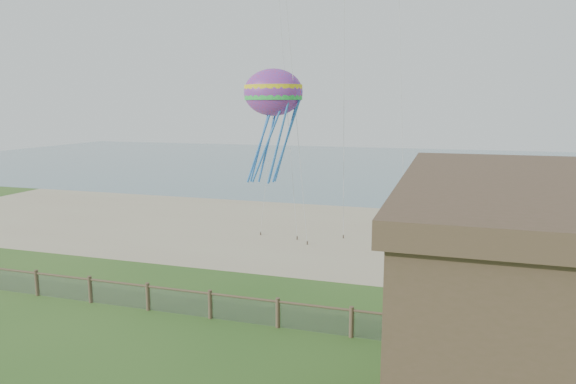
% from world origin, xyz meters
% --- Properties ---
extents(sand_beach, '(72.00, 20.00, 0.02)m').
position_xyz_m(sand_beach, '(0.00, 22.00, 0.00)').
color(sand_beach, tan).
rests_on(sand_beach, ground).
extents(ocean, '(160.00, 68.00, 0.02)m').
position_xyz_m(ocean, '(0.00, 66.00, 0.00)').
color(ocean, slate).
rests_on(ocean, ground).
extents(chainlink_fence, '(36.20, 0.20, 1.25)m').
position_xyz_m(chainlink_fence, '(0.00, 6.00, 0.55)').
color(chainlink_fence, '#4F3A2C').
rests_on(chainlink_fence, ground).
extents(octopus_kite, '(4.01, 3.17, 7.41)m').
position_xyz_m(octopus_kite, '(-3.93, 16.97, 7.77)').
color(octopus_kite, red).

